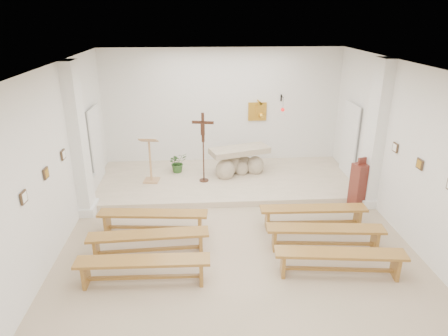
{
  "coord_description": "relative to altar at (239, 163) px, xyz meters",
  "views": [
    {
      "loc": [
        -0.72,
        -6.62,
        4.42
      ],
      "look_at": [
        -0.17,
        1.6,
        1.19
      ],
      "focal_mm": 32.0,
      "sensor_mm": 36.0,
      "label": 1
    }
  ],
  "objects": [
    {
      "name": "ground",
      "position": [
        -0.39,
        -3.78,
        -0.47
      ],
      "size": [
        7.0,
        10.0,
        0.0
      ],
      "primitive_type": "cube",
      "color": "tan",
      "rests_on": "ground"
    },
    {
      "name": "radiator_right",
      "position": [
        3.04,
        -1.08,
        -0.2
      ],
      "size": [
        0.1,
        0.85,
        0.52
      ],
      "primitive_type": "cube",
      "color": "silver",
      "rests_on": "ground"
    },
    {
      "name": "station_frame_right_mid",
      "position": [
        3.08,
        -3.58,
        1.25
      ],
      "size": [
        0.03,
        0.2,
        0.2
      ],
      "primitive_type": "cube",
      "color": "#44301E",
      "rests_on": "wall_right"
    },
    {
      "name": "bench_right_third",
      "position": [
        1.33,
        -4.57,
        -0.11
      ],
      "size": [
        2.33,
        0.62,
        0.49
      ],
      "rotation": [
        0.0,
        0.0,
        -0.11
      ],
      "color": "#A1702E",
      "rests_on": "ground"
    },
    {
      "name": "pilaster_right",
      "position": [
        2.98,
        -1.78,
        1.28
      ],
      "size": [
        0.26,
        0.55,
        3.5
      ],
      "primitive_type": "cube",
      "color": "white",
      "rests_on": "ground"
    },
    {
      "name": "bench_left_second",
      "position": [
        -2.11,
        -3.71,
        -0.11
      ],
      "size": [
        2.31,
        0.47,
        0.49
      ],
      "rotation": [
        0.0,
        0.0,
        0.05
      ],
      "color": "#A1702E",
      "rests_on": "ground"
    },
    {
      "name": "ceiling",
      "position": [
        -0.39,
        -3.78,
        3.02
      ],
      "size": [
        7.0,
        10.0,
        0.02
      ],
      "primitive_type": "cube",
      "color": "silver",
      "rests_on": "wall_back"
    },
    {
      "name": "station_frame_left_front",
      "position": [
        -3.86,
        -4.58,
        1.25
      ],
      "size": [
        0.03,
        0.2,
        0.2
      ],
      "primitive_type": "cube",
      "color": "#44301E",
      "rests_on": "wall_left"
    },
    {
      "name": "wall_left",
      "position": [
        -3.88,
        -3.78,
        1.28
      ],
      "size": [
        0.02,
        10.0,
        3.5
      ],
      "primitive_type": "cube",
      "color": "silver",
      "rests_on": "ground"
    },
    {
      "name": "altar",
      "position": [
        0.0,
        0.0,
        0.0
      ],
      "size": [
        1.75,
        1.11,
        0.84
      ],
      "rotation": [
        0.0,
        0.0,
        0.31
      ],
      "color": "#BBAC8E",
      "rests_on": "sanctuary_platform"
    },
    {
      "name": "bench_left_front",
      "position": [
        -2.11,
        -2.85,
        -0.11
      ],
      "size": [
        2.32,
        0.57,
        0.49
      ],
      "rotation": [
        0.0,
        0.0,
        -0.09
      ],
      "color": "#A1702E",
      "rests_on": "ground"
    },
    {
      "name": "donation_pedestal",
      "position": [
        2.71,
        -1.88,
        0.08
      ],
      "size": [
        0.42,
        0.42,
        1.25
      ],
      "rotation": [
        0.0,
        0.0,
        0.32
      ],
      "color": "maroon",
      "rests_on": "ground"
    },
    {
      "name": "pilaster_left",
      "position": [
        -3.76,
        -1.78,
        1.28
      ],
      "size": [
        0.26,
        0.55,
        3.5
      ],
      "primitive_type": "cube",
      "color": "white",
      "rests_on": "ground"
    },
    {
      "name": "sanctuary_platform",
      "position": [
        -0.39,
        -0.28,
        -0.4
      ],
      "size": [
        6.98,
        3.0,
        0.15
      ],
      "primitive_type": "cube",
      "color": "beige",
      "rests_on": "ground"
    },
    {
      "name": "bench_left_third",
      "position": [
        -2.11,
        -4.57,
        -0.11
      ],
      "size": [
        2.31,
        0.42,
        0.49
      ],
      "rotation": [
        0.0,
        0.0,
        -0.02
      ],
      "color": "#A1702E",
      "rests_on": "ground"
    },
    {
      "name": "crucifix_stand",
      "position": [
        -0.99,
        -0.45,
        0.76
      ],
      "size": [
        0.57,
        0.25,
        1.88
      ],
      "rotation": [
        0.0,
        0.0,
        -0.2
      ],
      "color": "#3D1D13",
      "rests_on": "sanctuary_platform"
    },
    {
      "name": "sanctuary_lamp",
      "position": [
        1.36,
        0.93,
        1.34
      ],
      "size": [
        0.11,
        0.36,
        0.44
      ],
      "color": "black",
      "rests_on": "wall_back"
    },
    {
      "name": "station_frame_left_mid",
      "position": [
        -3.86,
        -3.58,
        1.25
      ],
      "size": [
        0.03,
        0.2,
        0.2
      ],
      "primitive_type": "cube",
      "color": "#44301E",
      "rests_on": "wall_left"
    },
    {
      "name": "wall_right",
      "position": [
        3.1,
        -3.78,
        1.28
      ],
      "size": [
        0.02,
        10.0,
        3.5
      ],
      "primitive_type": "cube",
      "color": "silver",
      "rests_on": "ground"
    },
    {
      "name": "potted_plant",
      "position": [
        -1.72,
        0.26,
        -0.04
      ],
      "size": [
        0.66,
        0.63,
        0.57
      ],
      "primitive_type": "imported",
      "rotation": [
        0.0,
        0.0,
        0.48
      ],
      "color": "#2B5321",
      "rests_on": "sanctuary_platform"
    },
    {
      "name": "radiator_left",
      "position": [
        -3.82,
        -1.08,
        -0.2
      ],
      "size": [
        0.1,
        0.85,
        0.52
      ],
      "primitive_type": "cube",
      "color": "silver",
      "rests_on": "ground"
    },
    {
      "name": "bench_right_front",
      "position": [
        1.33,
        -2.85,
        -0.11
      ],
      "size": [
        2.31,
        0.44,
        0.49
      ],
      "rotation": [
        0.0,
        0.0,
        -0.03
      ],
      "color": "#A1702E",
      "rests_on": "ground"
    },
    {
      "name": "lectern",
      "position": [
        -2.41,
        -0.39,
        0.31
      ],
      "size": [
        0.5,
        0.43,
        1.29
      ],
      "rotation": [
        0.0,
        0.0,
        -0.11
      ],
      "color": "tan",
      "rests_on": "sanctuary_platform"
    },
    {
      "name": "bench_right_second",
      "position": [
        1.33,
        -3.71,
        -0.11
      ],
      "size": [
        2.32,
        0.57,
        0.49
      ],
      "rotation": [
        0.0,
        0.0,
        -0.09
      ],
      "color": "#A1702E",
      "rests_on": "ground"
    },
    {
      "name": "gold_wall_relief",
      "position": [
        0.66,
        1.18,
        1.18
      ],
      "size": [
        0.55,
        0.04,
        0.55
      ],
      "primitive_type": "cube",
      "color": "gold",
      "rests_on": "wall_back"
    },
    {
      "name": "station_frame_left_rear",
      "position": [
        -3.86,
        -2.58,
        1.25
      ],
      "size": [
        0.03,
        0.2,
        0.2
      ],
      "primitive_type": "cube",
      "color": "#44301E",
      "rests_on": "wall_left"
    },
    {
      "name": "wall_back",
      "position": [
        -0.39,
        1.21,
        1.28
      ],
      "size": [
        7.0,
        0.02,
        3.5
      ],
      "primitive_type": "cube",
      "color": "silver",
      "rests_on": "ground"
    },
    {
      "name": "station_frame_right_rear",
      "position": [
        3.08,
        -2.58,
        1.25
      ],
      "size": [
        0.03,
        0.2,
        0.2
      ],
      "primitive_type": "cube",
      "color": "#44301E",
      "rests_on": "wall_right"
    }
  ]
}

